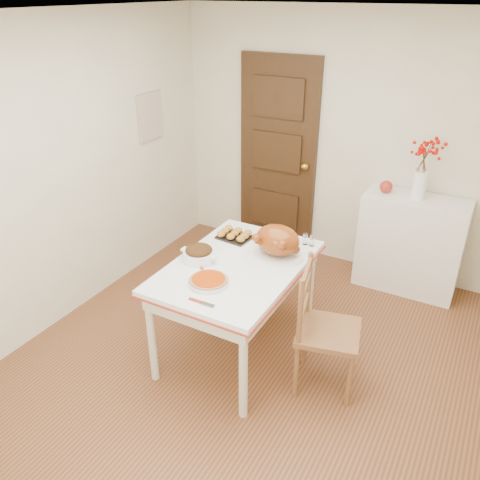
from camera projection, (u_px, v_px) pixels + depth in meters
The scene contains 19 objects.
floor at pixel (247, 368), 3.81m from camera, with size 3.50×4.00×0.00m, color #4C2D1A.
ceiling at pixel (251, 13), 2.66m from camera, with size 3.50×4.00×0.00m, color white.
wall_back at pixel (345, 145), 4.79m from camera, with size 3.50×0.00×2.50m, color beige.
wall_left at pixel (58, 177), 3.99m from camera, with size 0.00×4.00×2.50m, color beige.
door_back at pixel (278, 157), 5.17m from camera, with size 0.85×0.06×2.06m, color black.
photo_board at pixel (150, 116), 4.80m from camera, with size 0.03×0.35×0.45m, color beige.
sideboard at pixel (410, 244), 4.64m from camera, with size 0.93×0.41×0.93m, color silver.
kitchen_table at pixel (237, 309), 3.83m from camera, with size 0.91×1.33×0.80m, color white, non-canonical shape.
chair_oak at pixel (329, 329), 3.46m from camera, with size 0.43×0.43×0.98m, color brown, non-canonical shape.
berry_vase at pixel (422, 170), 4.31m from camera, with size 0.27×0.27×0.53m, color white, non-canonical shape.
apple at pixel (386, 187), 4.53m from camera, with size 0.12×0.12×0.12m, color maroon.
turkey_platter at pixel (277, 242), 3.69m from camera, with size 0.40×0.32×0.26m, color #994513, non-canonical shape.
pumpkin_pie at pixel (208, 280), 3.39m from camera, with size 0.27×0.27×0.06m, color #A53104.
stuffing_dish at pixel (199, 253), 3.67m from camera, with size 0.30×0.24×0.12m, color #3F210B, non-canonical shape.
rolls_tray at pixel (235, 234), 4.01m from camera, with size 0.26×0.20×0.07m, color #AD7527, non-canonical shape.
pie_server at pixel (201, 302), 3.20m from camera, with size 0.19×0.05×0.01m, color silver, non-canonical shape.
carving_knife at pixel (205, 274), 3.52m from camera, with size 0.26×0.06×0.01m, color silver, non-canonical shape.
drinking_glass at pixel (270, 232), 3.99m from camera, with size 0.07×0.07×0.12m, color white.
shaker_pair at pixel (309, 240), 3.90m from camera, with size 0.09×0.04×0.09m, color white, non-canonical shape.
Camera 1 is at (1.37, -2.59, 2.63)m, focal length 36.86 mm.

